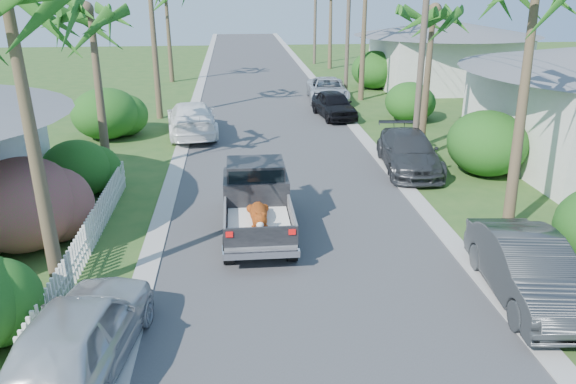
{
  "coord_description": "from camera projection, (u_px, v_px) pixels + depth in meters",
  "views": [
    {
      "loc": [
        -1.86,
        -9.1,
        7.09
      ],
      "look_at": [
        -0.41,
        5.99,
        1.4
      ],
      "focal_mm": 35.0,
      "sensor_mm": 36.0,
      "label": 1
    }
  ],
  "objects": [
    {
      "name": "palm_l_b",
      "position": [
        89.0,
        11.0,
        19.55
      ],
      "size": [
        4.4,
        4.4,
        7.4
      ],
      "color": "brown",
      "rests_on": "ground"
    },
    {
      "name": "shrub_r_c",
      "position": [
        410.0,
        102.0,
        30.08
      ],
      "size": [
        2.6,
        2.86,
        2.1
      ],
      "primitive_type": "ellipsoid",
      "color": "#1E4A15",
      "rests_on": "ground"
    },
    {
      "name": "parked_car_lf",
      "position": [
        192.0,
        119.0,
        27.4
      ],
      "size": [
        2.91,
        5.83,
        1.62
      ],
      "primitive_type": "imported",
      "rotation": [
        0.0,
        0.0,
        3.26
      ],
      "color": "white",
      "rests_on": "ground"
    },
    {
      "name": "ground",
      "position": [
        337.0,
        363.0,
        11.14
      ],
      "size": [
        120.0,
        120.0,
        0.0
      ],
      "primitive_type": "plane",
      "color": "#2B511E",
      "rests_on": "ground"
    },
    {
      "name": "parked_car_rf",
      "position": [
        334.0,
        105.0,
        30.96
      ],
      "size": [
        2.25,
        4.44,
        1.45
      ],
      "primitive_type": "imported",
      "rotation": [
        0.0,
        0.0,
        0.13
      ],
      "color": "black",
      "rests_on": "ground"
    },
    {
      "name": "curb_left",
      "position": [
        194.0,
        106.0,
        34.04
      ],
      "size": [
        0.6,
        100.0,
        0.06
      ],
      "primitive_type": "cube",
      "color": "#A5A39E",
      "rests_on": "ground"
    },
    {
      "name": "utility_pole_c",
      "position": [
        348.0,
        23.0,
        36.12
      ],
      "size": [
        1.6,
        0.26,
        9.0
      ],
      "color": "brown",
      "rests_on": "ground"
    },
    {
      "name": "shrub_l_b",
      "position": [
        24.0,
        204.0,
        15.58
      ],
      "size": [
        3.0,
        3.3,
        2.6
      ],
      "primitive_type": "ellipsoid",
      "color": "#B2194F",
      "rests_on": "ground"
    },
    {
      "name": "pickup_truck",
      "position": [
        256.0,
        197.0,
        16.88
      ],
      "size": [
        1.98,
        5.12,
        2.06
      ],
      "color": "black",
      "rests_on": "ground"
    },
    {
      "name": "picket_fence",
      "position": [
        89.0,
        235.0,
        15.55
      ],
      "size": [
        0.1,
        11.0,
        1.0
      ],
      "primitive_type": "cube",
      "color": "white",
      "rests_on": "ground"
    },
    {
      "name": "palm_r_b",
      "position": [
        433.0,
        11.0,
        23.62
      ],
      "size": [
        4.4,
        4.4,
        7.2
      ],
      "color": "brown",
      "rests_on": "ground"
    },
    {
      "name": "utility_pole_b",
      "position": [
        422.0,
        49.0,
        22.14
      ],
      "size": [
        1.6,
        0.26,
        9.0
      ],
      "color": "brown",
      "rests_on": "ground"
    },
    {
      "name": "parked_car_rm",
      "position": [
        409.0,
        152.0,
        22.35
      ],
      "size": [
        2.54,
        5.25,
        1.47
      ],
      "primitive_type": "imported",
      "rotation": [
        0.0,
        0.0,
        -0.1
      ],
      "color": "#2F3034",
      "rests_on": "ground"
    },
    {
      "name": "shrub_l_c",
      "position": [
        77.0,
        169.0,
        19.45
      ],
      "size": [
        2.4,
        2.64,
        2.0
      ],
      "primitive_type": "ellipsoid",
      "color": "#1E4A15",
      "rests_on": "ground"
    },
    {
      "name": "parked_car_rn",
      "position": [
        528.0,
        270.0,
        13.14
      ],
      "size": [
        2.04,
        4.77,
        1.53
      ],
      "primitive_type": "imported",
      "rotation": [
        0.0,
        0.0,
        -0.09
      ],
      "color": "#2C2F31",
      "rests_on": "ground"
    },
    {
      "name": "shrub_r_b",
      "position": [
        487.0,
        143.0,
        21.65
      ],
      "size": [
        3.0,
        3.3,
        2.5
      ],
      "primitive_type": "ellipsoid",
      "color": "#1E4A15",
      "rests_on": "ground"
    },
    {
      "name": "parked_car_ln",
      "position": [
        79.0,
        335.0,
        10.66
      ],
      "size": [
        2.5,
        4.87,
        1.59
      ],
      "primitive_type": "imported",
      "rotation": [
        0.0,
        0.0,
        3.0
      ],
      "color": "silver",
      "rests_on": "ground"
    },
    {
      "name": "curb_right",
      "position": [
        334.0,
        103.0,
        34.81
      ],
      "size": [
        0.6,
        100.0,
        0.06
      ],
      "primitive_type": "cube",
      "color": "#A5A39E",
      "rests_on": "ground"
    },
    {
      "name": "parked_car_rd",
      "position": [
        328.0,
        90.0,
        35.19
      ],
      "size": [
        2.7,
        5.3,
        1.43
      ],
      "primitive_type": "imported",
      "rotation": [
        0.0,
        0.0,
        -0.06
      ],
      "color": "silver",
      "rests_on": "ground"
    },
    {
      "name": "road",
      "position": [
        265.0,
        105.0,
        34.43
      ],
      "size": [
        8.0,
        100.0,
        0.02
      ],
      "primitive_type": "cube",
      "color": "#38383A",
      "rests_on": "ground"
    },
    {
      "name": "shrub_l_d",
      "position": [
        106.0,
        113.0,
        26.78
      ],
      "size": [
        3.2,
        3.52,
        2.4
      ],
      "primitive_type": "ellipsoid",
      "color": "#1E4A15",
      "rests_on": "ground"
    },
    {
      "name": "house_right_far",
      "position": [
        445.0,
        57.0,
        39.52
      ],
      "size": [
        9.0,
        8.0,
        4.6
      ],
      "color": "silver",
      "rests_on": "ground"
    },
    {
      "name": "utility_pole_d",
      "position": [
        315.0,
        11.0,
        50.1
      ],
      "size": [
        1.6,
        0.26,
        9.0
      ],
      "color": "brown",
      "rests_on": "ground"
    },
    {
      "name": "shrub_r_d",
      "position": [
        374.0,
        70.0,
        39.36
      ],
      "size": [
        3.2,
        3.52,
        2.6
      ],
      "primitive_type": "ellipsoid",
      "color": "#1E4A15",
      "rests_on": "ground"
    }
  ]
}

